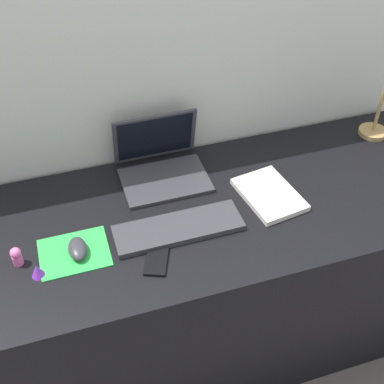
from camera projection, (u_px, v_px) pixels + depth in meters
The scene contains 11 objects.
ground_plane at pixel (198, 334), 2.19m from camera, with size 6.00×6.00×0.00m, color #59514C.
back_wall at pixel (169, 139), 1.94m from camera, with size 3.05×0.05×1.54m, color beige.
desk at pixel (199, 280), 1.94m from camera, with size 1.85×0.67×0.74m, color black.
laptop at pixel (161, 161), 1.80m from camera, with size 0.30×0.25×0.21m.
keyboard at pixel (178, 228), 1.62m from camera, with size 0.41×0.13×0.02m, color #333338.
mousepad at pixel (74, 253), 1.55m from camera, with size 0.21×0.17×0.00m, color green.
mouse at pixel (78, 249), 1.54m from camera, with size 0.06×0.10×0.03m, color #333338.
cell_phone at pixel (157, 259), 1.53m from camera, with size 0.06×0.13×0.01m, color black.
notebook_pad at pixel (269, 194), 1.74m from camera, with size 0.17×0.24×0.02m, color silver.
toy_figurine_pink at pixel (16, 256), 1.50m from camera, with size 0.03×0.03×0.06m.
toy_figurine_purple at pixel (37, 271), 1.48m from camera, with size 0.04×0.04×0.04m, color purple.
Camera 1 is at (-0.40, -1.15, 1.92)m, focal length 47.79 mm.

